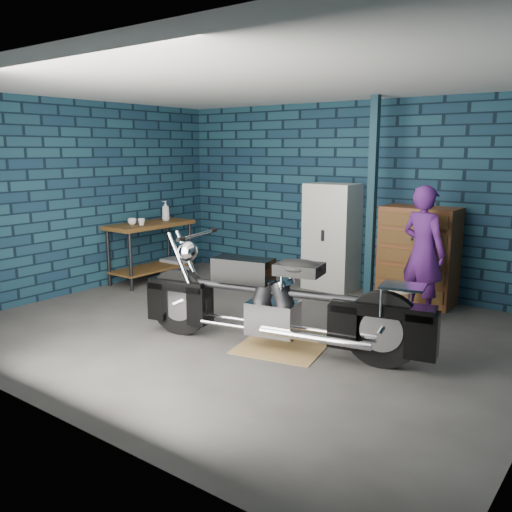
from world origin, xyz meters
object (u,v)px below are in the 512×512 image
(workbench, at_px, (151,252))
(shop_stool, at_px, (399,312))
(person, at_px, (423,252))
(locker, at_px, (331,237))
(motorcycle, at_px, (279,295))
(storage_bin, at_px, (175,267))
(tool_chest, at_px, (418,256))

(workbench, xyz_separation_m, shop_stool, (4.12, -0.17, -0.18))
(person, distance_m, locker, 1.66)
(locker, distance_m, shop_stool, 2.20)
(motorcycle, height_order, locker, locker)
(storage_bin, bearing_deg, tool_chest, 10.98)
(person, height_order, locker, person)
(storage_bin, height_order, locker, locker)
(storage_bin, xyz_separation_m, tool_chest, (3.77, 0.73, 0.51))
(motorcycle, xyz_separation_m, storage_bin, (-3.28, 1.79, -0.45))
(tool_chest, height_order, shop_stool, tool_chest)
(storage_bin, bearing_deg, shop_stool, -9.26)
(person, relative_size, tool_chest, 1.25)
(workbench, xyz_separation_m, tool_chest, (3.79, 1.23, 0.19))
(workbench, relative_size, tool_chest, 1.09)
(storage_bin, distance_m, tool_chest, 3.88)
(locker, bearing_deg, person, -19.81)
(person, bearing_deg, storage_bin, 20.79)
(motorcycle, bearing_deg, locker, 95.80)
(locker, xyz_separation_m, tool_chest, (1.30, 0.00, -0.13))
(workbench, bearing_deg, person, 9.39)
(person, bearing_deg, motorcycle, 87.35)
(locker, bearing_deg, storage_bin, -163.51)
(storage_bin, distance_m, locker, 2.66)
(motorcycle, relative_size, locker, 1.70)
(person, relative_size, storage_bin, 3.80)
(motorcycle, relative_size, storage_bin, 6.21)
(tool_chest, bearing_deg, storage_bin, -169.02)
(locker, bearing_deg, motorcycle, -72.34)
(motorcycle, height_order, shop_stool, motorcycle)
(storage_bin, bearing_deg, person, 2.42)
(motorcycle, distance_m, locker, 2.66)
(storage_bin, relative_size, tool_chest, 0.33)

